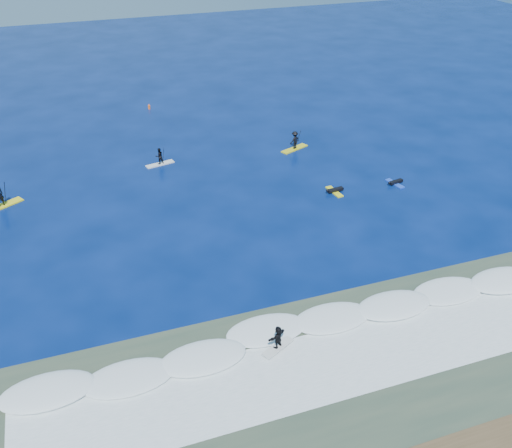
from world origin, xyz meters
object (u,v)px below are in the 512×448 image
object	(u,v)px
wave_surfer	(278,338)
marker_buoy	(149,107)
sup_paddler_center	(159,158)
prone_paddler_near	(335,191)
sup_paddler_right	(295,141)
prone_paddler_far	(395,183)
sup_paddler_left	(0,199)

from	to	relation	value
wave_surfer	marker_buoy	size ratio (longest dim) A/B	3.32
sup_paddler_center	prone_paddler_near	world-z (taller)	sup_paddler_center
sup_paddler_center	wave_surfer	world-z (taller)	sup_paddler_center
marker_buoy	sup_paddler_right	bearing A→B (deg)	-54.78
sup_paddler_center	marker_buoy	size ratio (longest dim) A/B	4.32
sup_paddler_center	marker_buoy	distance (m)	15.02
sup_paddler_right	marker_buoy	xyz separation A→B (m)	(-11.15, 15.79, -0.54)
prone_paddler_far	wave_surfer	size ratio (longest dim) A/B	0.97
sup_paddler_center	sup_paddler_right	distance (m)	12.91
prone_paddler_near	prone_paddler_far	distance (m)	5.53
sup_paddler_left	prone_paddler_far	world-z (taller)	sup_paddler_left
prone_paddler_far	wave_surfer	bearing A→B (deg)	121.21
sup_paddler_center	sup_paddler_right	size ratio (longest dim) A/B	0.89
sup_paddler_right	prone_paddler_far	bearing A→B (deg)	-84.59
sup_paddler_left	sup_paddler_center	world-z (taller)	sup_paddler_left
sup_paddler_left	marker_buoy	size ratio (longest dim) A/B	5.34
prone_paddler_near	marker_buoy	size ratio (longest dim) A/B	3.31
sup_paddler_left	wave_surfer	bearing A→B (deg)	-86.91
sup_paddler_right	marker_buoy	size ratio (longest dim) A/B	4.87
sup_paddler_center	marker_buoy	bearing A→B (deg)	70.57
wave_surfer	sup_paddler_center	bearing A→B (deg)	65.77
sup_paddler_center	sup_paddler_right	world-z (taller)	sup_paddler_right
sup_paddler_center	prone_paddler_near	distance (m)	16.18
prone_paddler_far	marker_buoy	size ratio (longest dim) A/B	3.21
sup_paddler_left	prone_paddler_near	xyz separation A→B (m)	(25.98, -6.56, -0.59)
sup_paddler_right	prone_paddler_near	size ratio (longest dim) A/B	1.47
sup_paddler_right	prone_paddler_near	world-z (taller)	sup_paddler_right
wave_surfer	marker_buoy	xyz separation A→B (m)	(0.28, 40.70, -0.56)
sup_paddler_left	sup_paddler_right	distance (m)	26.39
prone_paddler_far	marker_buoy	distance (m)	30.25
sup_paddler_left	prone_paddler_far	xyz separation A→B (m)	(31.49, -6.96, -0.60)
sup_paddler_center	wave_surfer	size ratio (longest dim) A/B	1.30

